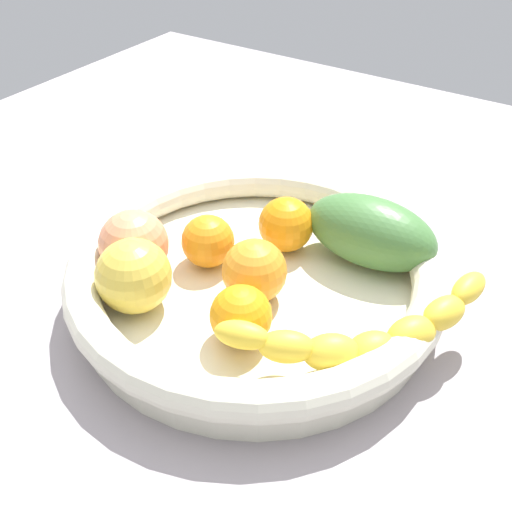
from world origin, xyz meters
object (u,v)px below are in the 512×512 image
object	(u,v)px
peach_blush	(134,244)
orange_mid_left	(206,243)
orange_mid_right	(254,271)
apple_yellow	(134,276)
fruit_bowl	(256,277)
banana_draped_left	(369,335)
mango_green	(371,232)
orange_rear	(286,224)
orange_front	(241,316)

from	to	relation	value
peach_blush	orange_mid_left	bearing A→B (deg)	134.07
orange_mid_right	apple_yellow	size ratio (longest dim) A/B	0.88
fruit_bowl	orange_mid_right	xyz separation A→B (cm)	(1.80, 1.02, 2.29)
banana_draped_left	mango_green	world-z (taller)	mango_green
orange_mid_left	banana_draped_left	bearing A→B (deg)	80.32
fruit_bowl	banana_draped_left	distance (cm)	13.33
peach_blush	mango_green	bearing A→B (deg)	128.15
fruit_bowl	orange_rear	xyz separation A→B (cm)	(-6.23, -0.58, 2.12)
banana_draped_left	fruit_bowl	bearing A→B (deg)	-104.90
orange_front	orange_mid_right	size ratio (longest dim) A/B	0.89
orange_front	orange_mid_left	world-z (taller)	same
banana_draped_left	apple_yellow	xyz separation A→B (cm)	(5.10, -19.73, 0.72)
orange_front	orange_rear	xyz separation A→B (cm)	(-13.19, -3.68, 0.15)
fruit_bowl	orange_mid_right	world-z (taller)	orange_mid_right
peach_blush	mango_green	world-z (taller)	mango_green
fruit_bowl	orange_mid_right	bearing A→B (deg)	29.52
fruit_bowl	banana_draped_left	xyz separation A→B (cm)	(3.39, 12.74, 1.98)
orange_front	orange_mid_right	xyz separation A→B (cm)	(-5.16, -2.09, 0.32)
orange_front	orange_rear	world-z (taller)	orange_rear
mango_green	orange_front	bearing A→B (deg)	-14.61
banana_draped_left	orange_mid_right	size ratio (longest dim) A/B	3.27
fruit_bowl	orange_mid_left	size ratio (longest dim) A/B	6.84
apple_yellow	peach_blush	size ratio (longest dim) A/B	1.02
orange_mid_right	peach_blush	world-z (taller)	peach_blush
fruit_bowl	apple_yellow	bearing A→B (deg)	-39.48
orange_mid_right	apple_yellow	xyz separation A→B (cm)	(6.69, -8.01, 0.41)
fruit_bowl	orange_front	bearing A→B (deg)	24.06
orange_mid_left	orange_mid_right	distance (cm)	6.64
banana_draped_left	apple_yellow	bearing A→B (deg)	-75.52
orange_front	orange_mid_left	xyz separation A→B (cm)	(-6.67, -8.54, -0.04)
banana_draped_left	orange_mid_left	world-z (taller)	orange_mid_left
orange_front	mango_green	size ratio (longest dim) A/B	0.40
apple_yellow	mango_green	size ratio (longest dim) A/B	0.51
banana_draped_left	orange_front	world-z (taller)	orange_front
orange_mid_right	peach_blush	size ratio (longest dim) A/B	0.89
orange_front	apple_yellow	distance (cm)	10.24
orange_mid_right	mango_green	distance (cm)	12.25
banana_draped_left	orange_rear	distance (cm)	16.43
fruit_bowl	apple_yellow	world-z (taller)	apple_yellow
orange_mid_left	peach_blush	bearing A→B (deg)	-45.93
orange_mid_left	orange_mid_right	xyz separation A→B (cm)	(1.51, 6.45, 0.36)
fruit_bowl	orange_mid_left	bearing A→B (deg)	-86.94
fruit_bowl	mango_green	xyz separation A→B (cm)	(-8.76, 7.20, 2.71)
orange_mid_right	fruit_bowl	bearing A→B (deg)	-150.48
orange_mid_left	peach_blush	world-z (taller)	peach_blush
orange_front	orange_mid_left	size ratio (longest dim) A/B	1.01
mango_green	orange_rear	bearing A→B (deg)	-71.98
apple_yellow	mango_green	xyz separation A→B (cm)	(-17.25, 14.19, 0.01)
banana_draped_left	mango_green	bearing A→B (deg)	-155.52
orange_rear	peach_blush	bearing A→B (deg)	-40.84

